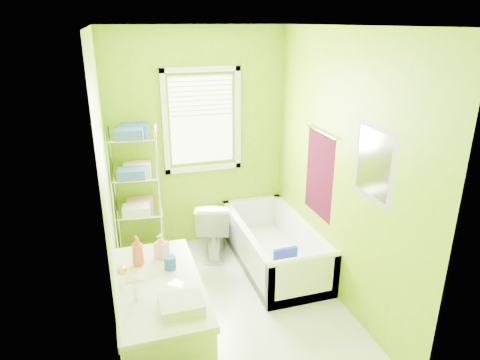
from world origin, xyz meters
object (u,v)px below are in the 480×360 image
object	(u,v)px
bathtub	(275,252)
toilet	(214,226)
wire_shelf_unit	(137,181)
vanity	(162,330)

from	to	relation	value
bathtub	toilet	bearing A→B (deg)	142.03
toilet	wire_shelf_unit	size ratio (longest dim) A/B	0.45
bathtub	toilet	xyz separation A→B (m)	(-0.59, 0.46, 0.19)
vanity	wire_shelf_unit	world-z (taller)	wire_shelf_unit
toilet	wire_shelf_unit	bearing A→B (deg)	5.71
wire_shelf_unit	bathtub	bearing A→B (deg)	-23.66
bathtub	wire_shelf_unit	bearing A→B (deg)	156.34
toilet	vanity	world-z (taller)	vanity
vanity	wire_shelf_unit	size ratio (longest dim) A/B	0.74
bathtub	toilet	distance (m)	0.77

